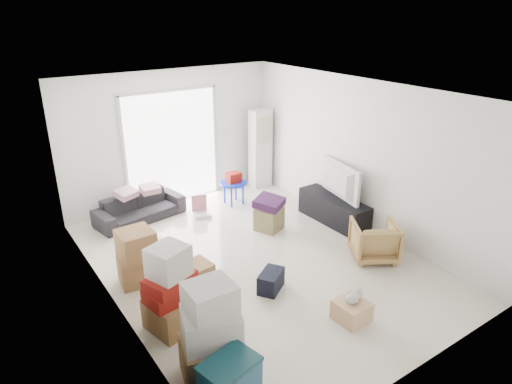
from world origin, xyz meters
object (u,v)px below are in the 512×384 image
object	(u,v)px
tv_console	(334,210)
sofa	(139,203)
wood_crate	(352,311)
ottoman	(269,219)
ac_tower	(260,149)
armchair	(374,239)
kids_table	(233,182)
television	(335,194)

from	to	relation	value
tv_console	sofa	distance (m)	3.69
wood_crate	sofa	bearing A→B (deg)	104.34
ottoman	wood_crate	distance (m)	2.80
tv_console	ac_tower	bearing A→B (deg)	91.23
ac_tower	sofa	distance (m)	2.97
armchair	sofa	bearing A→B (deg)	-21.96
sofa	kids_table	distance (m)	1.92
ottoman	television	bearing A→B (deg)	-21.07
kids_table	wood_crate	world-z (taller)	kids_table
ottoman	kids_table	bearing A→B (deg)	86.36
ac_tower	tv_console	xyz separation A→B (m)	(0.05, -2.34, -0.62)
tv_console	armchair	world-z (taller)	armchair
armchair	kids_table	size ratio (longest dim) A/B	1.03
armchair	wood_crate	size ratio (longest dim) A/B	1.75
television	armchair	size ratio (longest dim) A/B	1.62
sofa	tv_console	bearing A→B (deg)	-45.66
television	ac_tower	bearing A→B (deg)	12.38
kids_table	wood_crate	bearing A→B (deg)	-100.25
ac_tower	armchair	size ratio (longest dim) A/B	2.49
sofa	ottoman	xyz separation A→B (m)	(1.79, -1.74, -0.12)
ac_tower	television	distance (m)	2.36
ac_tower	sofa	size ratio (longest dim) A/B	1.03
armchair	wood_crate	world-z (taller)	armchair
armchair	television	bearing A→B (deg)	-74.29
ac_tower	tv_console	bearing A→B (deg)	-88.77
television	armchair	bearing A→B (deg)	174.95
television	ottoman	distance (m)	1.31
ottoman	wood_crate	world-z (taller)	ottoman
ottoman	wood_crate	bearing A→B (deg)	-103.46
sofa	kids_table	world-z (taller)	kids_table
tv_console	ottoman	bearing A→B (deg)	158.93
wood_crate	television	bearing A→B (deg)	51.21
armchair	ottoman	size ratio (longest dim) A/B	1.66
ac_tower	kids_table	size ratio (longest dim) A/B	2.58
kids_table	armchair	bearing A→B (deg)	-77.51
tv_console	armchair	size ratio (longest dim) A/B	2.16
kids_table	wood_crate	size ratio (longest dim) A/B	1.69
television	armchair	xyz separation A→B (m)	(-0.39, -1.34, -0.23)
ottoman	wood_crate	xyz separation A→B (m)	(-0.65, -2.72, -0.08)
armchair	wood_crate	xyz separation A→B (m)	(-1.44, -0.93, -0.22)
ac_tower	kids_table	bearing A→B (deg)	-152.99
ottoman	kids_table	xyz separation A→B (m)	(0.09, 1.36, 0.28)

